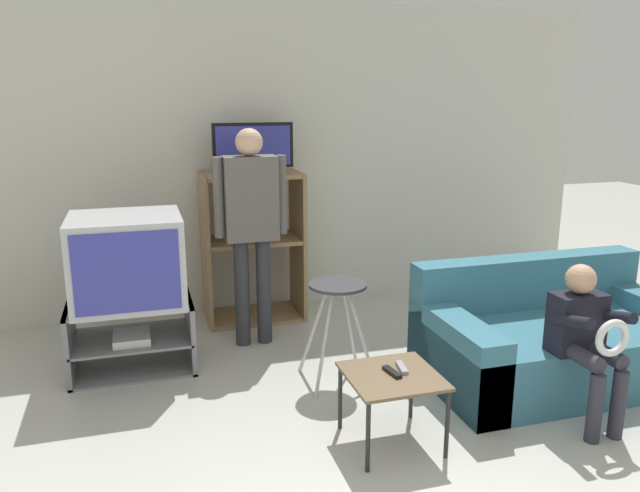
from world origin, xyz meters
The scene contains 12 objects.
wall_back centered at (0.00, 3.41, 1.30)m, with size 6.40×0.06×2.60m.
tv_stand centered at (-0.98, 2.35, 0.24)m, with size 0.82×0.55×0.48m.
television_main centered at (-0.97, 2.34, 0.78)m, with size 0.71×0.67×0.59m.
media_shelf centered at (0.00, 3.10, 0.62)m, with size 0.80×0.48×1.22m.
television_flat centered at (0.03, 3.08, 1.41)m, with size 0.64×0.20×0.40m.
folding_stool centered at (0.31, 1.78, 0.55)m, with size 0.43×0.42×0.67m.
snack_table centered at (0.35, 0.98, 0.36)m, with size 0.48×0.48×0.40m.
remote_control_black centered at (0.35, 0.98, 0.41)m, with size 0.04×0.14×0.02m, color black.
remote_control_white centered at (0.42, 1.02, 0.41)m, with size 0.04×0.14×0.02m, color gray.
couch centered at (1.69, 1.42, 0.26)m, with size 1.70×0.94×0.75m.
person_standing_adult centered at (-0.10, 2.56, 0.97)m, with size 0.53×0.20×1.61m.
person_seated_child centered at (1.48, 0.89, 0.54)m, with size 0.33×0.43×0.91m.
Camera 1 is at (-0.89, -1.82, 1.85)m, focal length 35.00 mm.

